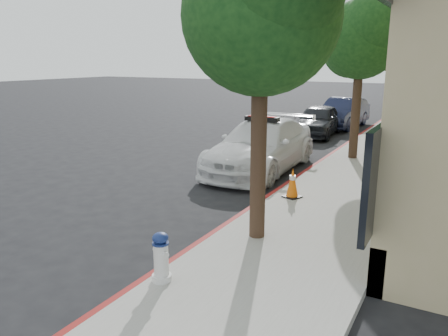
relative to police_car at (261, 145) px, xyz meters
The scene contains 11 objects.
ground 3.50m from the police_car, 99.68° to the right, with size 120.00×120.00×0.00m, color black.
sidewalk 7.33m from the police_car, 65.49° to the left, with size 3.20×50.00×0.15m, color gray.
curb_strip 6.84m from the police_car, 77.38° to the left, with size 0.12×50.00×0.15m, color maroon.
tree_near 6.81m from the police_car, 66.33° to the right, with size 2.92×2.82×5.62m.
tree_mid 4.86m from the police_car, 48.09° to the left, with size 2.77×2.64×5.43m.
tree_far 11.46m from the police_car, 77.50° to the left, with size 3.10×3.00×5.81m.
police_car is the anchor object (origin of this frame).
parked_car_mid 7.32m from the police_car, 93.04° to the left, with size 1.71×4.24×1.44m, color black.
parked_car_far 10.42m from the police_car, 90.11° to the left, with size 1.62×4.64×1.53m, color #161B37.
fire_hydrant 7.91m from the police_car, 77.01° to the right, with size 0.34×0.31×0.80m.
traffic_cone 3.41m from the police_car, 52.55° to the right, with size 0.50×0.50×0.74m.
Camera 1 is at (6.21, -9.29, 3.52)m, focal length 35.00 mm.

